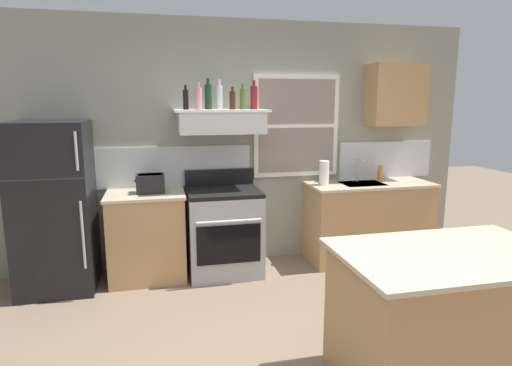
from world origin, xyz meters
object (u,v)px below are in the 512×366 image
at_px(bottle_red_label_wine, 254,97).
at_px(bottle_balsamic_dark, 186,99).
at_px(toaster, 150,183).
at_px(bottle_clear_tall, 220,97).
at_px(bottle_dark_green_wine, 208,96).
at_px(bottle_olive_oil_square, 243,99).
at_px(bottle_brown_stout, 232,100).
at_px(paper_towel_roll, 324,173).
at_px(kitchen_island, 446,319).
at_px(refrigerator, 55,207).
at_px(stove_range, 224,231).
at_px(bottle_rose_pink, 199,98).
at_px(dish_soap_bottle, 380,173).

bearing_deg(bottle_red_label_wine, bottle_balsamic_dark, 179.51).
height_order(toaster, bottle_clear_tall, bottle_clear_tall).
xyz_separation_m(bottle_dark_green_wine, bottle_clear_tall, (0.12, 0.01, -0.00)).
relative_size(bottle_clear_tall, bottle_olive_oil_square, 1.17).
distance_m(bottle_clear_tall, bottle_brown_stout, 0.16).
relative_size(paper_towel_roll, kitchen_island, 0.19).
bearing_deg(toaster, bottle_red_label_wine, 2.69).
bearing_deg(toaster, refrigerator, -175.99).
xyz_separation_m(toaster, bottle_balsamic_dark, (0.38, 0.06, 0.84)).
bearing_deg(stove_range, bottle_clear_tall, 91.01).
bearing_deg(bottle_clear_tall, kitchen_island, -64.96).
xyz_separation_m(bottle_dark_green_wine, bottle_red_label_wine, (0.47, -0.05, -0.01)).
xyz_separation_m(bottle_dark_green_wine, paper_towel_roll, (1.26, -0.10, -0.83)).
xyz_separation_m(refrigerator, bottle_balsamic_dark, (1.29, 0.12, 1.03)).
bearing_deg(toaster, stove_range, -3.15).
bearing_deg(bottle_dark_green_wine, bottle_balsamic_dark, -169.37).
height_order(bottle_clear_tall, bottle_red_label_wine, bottle_clear_tall).
bearing_deg(bottle_brown_stout, bottle_rose_pink, -178.60).
height_order(toaster, paper_towel_roll, paper_towel_roll).
xyz_separation_m(refrigerator, bottle_rose_pink, (1.42, 0.07, 1.04)).
distance_m(bottle_clear_tall, bottle_red_label_wine, 0.36).
bearing_deg(bottle_brown_stout, bottle_dark_green_wine, 159.47).
xyz_separation_m(bottle_rose_pink, bottle_dark_green_wine, (0.11, 0.10, 0.02)).
xyz_separation_m(stove_range, bottle_olive_oil_square, (0.23, 0.08, 1.39)).
xyz_separation_m(bottle_dark_green_wine, dish_soap_bottle, (2.00, -0.00, -0.88)).
height_order(bottle_brown_stout, paper_towel_roll, bottle_brown_stout).
bearing_deg(bottle_dark_green_wine, dish_soap_bottle, -0.13).
bearing_deg(bottle_brown_stout, paper_towel_roll, -0.85).
relative_size(refrigerator, bottle_balsamic_dark, 6.74).
distance_m(toaster, bottle_brown_stout, 1.20).
bearing_deg(bottle_rose_pink, paper_towel_roll, -0.28).
height_order(refrigerator, bottle_brown_stout, bottle_brown_stout).
distance_m(toaster, bottle_red_label_wine, 1.39).
distance_m(stove_range, bottle_red_label_wine, 1.45).
bearing_deg(dish_soap_bottle, bottle_balsamic_dark, -178.99).
relative_size(bottle_brown_stout, bottle_red_label_wine, 0.77).
bearing_deg(stove_range, toaster, 176.85).
relative_size(bottle_balsamic_dark, bottle_olive_oil_square, 0.93).
bearing_deg(kitchen_island, bottle_brown_stout, 113.53).
xyz_separation_m(stove_range, bottle_brown_stout, (0.12, 0.05, 1.38)).
relative_size(stove_range, bottle_olive_oil_square, 4.14).
bearing_deg(kitchen_island, bottle_olive_oil_square, 110.80).
xyz_separation_m(bottle_balsamic_dark, bottle_rose_pink, (0.13, -0.05, 0.01)).
bearing_deg(bottle_red_label_wine, kitchen_island, -72.02).
xyz_separation_m(stove_range, bottle_balsamic_dark, (-0.36, 0.10, 1.38)).
bearing_deg(dish_soap_bottle, bottle_rose_pink, -177.47).
xyz_separation_m(bottle_red_label_wine, paper_towel_roll, (0.79, -0.05, -0.83)).
bearing_deg(paper_towel_roll, refrigerator, -178.76).
bearing_deg(toaster, bottle_balsamic_dark, 8.47).
bearing_deg(stove_range, bottle_red_label_wine, 14.65).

